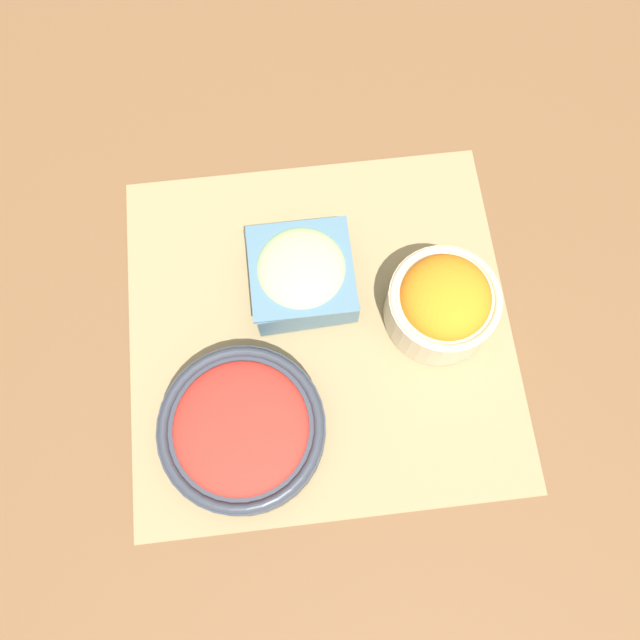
% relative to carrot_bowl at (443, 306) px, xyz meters
% --- Properties ---
extents(ground_plane, '(3.00, 3.00, 0.00)m').
position_rel_carrot_bowl_xyz_m(ground_plane, '(0.15, -0.00, -0.05)').
color(ground_plane, brown).
extents(placemat, '(0.49, 0.47, 0.00)m').
position_rel_carrot_bowl_xyz_m(placemat, '(0.15, -0.00, -0.05)').
color(placemat, '#937F56').
rests_on(placemat, ground_plane).
extents(carrot_bowl, '(0.14, 0.14, 0.10)m').
position_rel_carrot_bowl_xyz_m(carrot_bowl, '(0.00, 0.00, 0.00)').
color(carrot_bowl, beige).
rests_on(carrot_bowl, placemat).
extents(cucumber_bowl, '(0.13, 0.13, 0.07)m').
position_rel_carrot_bowl_xyz_m(cucumber_bowl, '(0.17, -0.07, -0.01)').
color(cucumber_bowl, slate).
rests_on(cucumber_bowl, placemat).
extents(tomato_bowl, '(0.20, 0.20, 0.06)m').
position_rel_carrot_bowl_xyz_m(tomato_bowl, '(0.26, 0.12, -0.02)').
color(tomato_bowl, '#333842').
rests_on(tomato_bowl, placemat).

